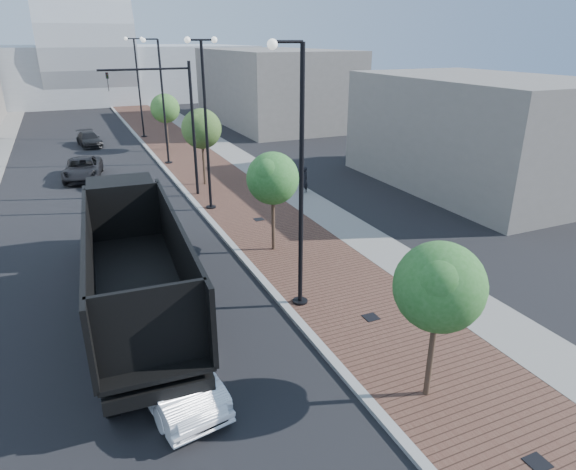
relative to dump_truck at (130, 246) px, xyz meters
name	(u,v)px	position (x,y,z in m)	size (l,w,h in m)	color
sidewalk	(188,146)	(8.26, 25.71, -1.56)	(7.00, 140.00, 0.12)	#4C2D23
concrete_strip	(216,144)	(10.96, 25.71, -1.56)	(2.40, 140.00, 0.13)	slate
curb	(148,149)	(4.76, 25.71, -1.55)	(0.30, 140.00, 0.14)	gray
dump_truck	(130,246)	(0.00, 0.00, 0.00)	(3.62, 14.04, 3.85)	black
white_sedan	(167,367)	(-0.05, -7.15, -0.84)	(1.66, 4.77, 1.57)	white
dark_car_mid	(83,169)	(-0.94, 17.89, -0.90)	(2.39, 5.18, 1.44)	black
dark_car_far	(89,139)	(0.20, 29.76, -1.00)	(1.74, 4.27, 1.24)	black
pedestrian	(304,180)	(11.53, 8.24, -0.72)	(0.66, 0.43, 1.81)	black
streetlight_1	(298,193)	(5.24, -4.29, 2.72)	(1.44, 0.56, 9.21)	black
streetlight_2	(206,125)	(5.36, 7.71, 3.20)	(1.72, 0.56, 9.28)	black
streetlight_3	(162,108)	(5.24, 19.71, 2.72)	(1.44, 0.56, 9.21)	black
streetlight_4	(139,87)	(5.36, 31.71, 3.20)	(1.72, 0.56, 9.28)	black
traffic_mast	(177,116)	(4.46, 10.71, 3.36)	(5.09, 0.20, 8.00)	black
tree_0	(440,287)	(6.40, -10.26, 1.78)	(2.38, 2.33, 4.58)	#382619
tree_1	(273,178)	(6.40, 0.74, 1.85)	(2.38, 2.32, 4.65)	#382619
tree_2	(202,129)	(6.40, 12.74, 2.14)	(2.57, 2.56, 5.06)	#382619
tree_3	(166,108)	(6.40, 24.74, 2.00)	(2.48, 2.45, 4.86)	#382619
convention_center	(84,59)	(2.76, 70.71, 4.38)	(50.00, 30.00, 50.00)	#A2A7AC
commercial_block_ne	(273,87)	(20.76, 35.71, 2.38)	(12.00, 22.00, 8.00)	slate
commercial_block_e	(477,132)	(22.76, 5.71, 1.88)	(10.00, 16.00, 7.00)	slate
utility_cover_0	(537,463)	(7.16, -13.29, -1.49)	(0.50, 0.50, 0.02)	black
utility_cover_1	(371,317)	(7.16, -6.29, -1.49)	(0.50, 0.50, 0.02)	black
utility_cover_2	(259,219)	(7.16, 4.71, -1.49)	(0.50, 0.50, 0.02)	black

